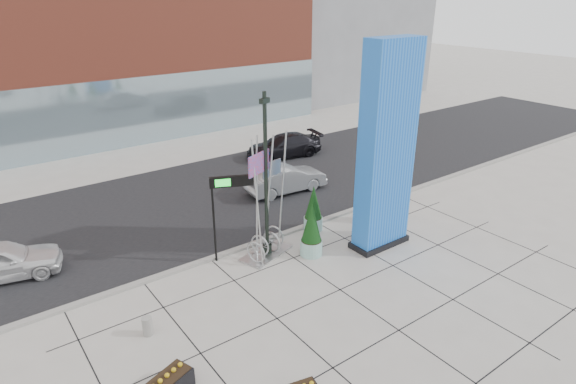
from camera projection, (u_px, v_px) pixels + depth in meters
ground at (304, 287)px, 18.91m from camera, size 160.00×160.00×0.00m
street_asphalt at (192, 203)px, 26.33m from camera, size 80.00×12.00×0.02m
curb_edge at (250, 245)px, 21.85m from camera, size 80.00×0.30×0.12m
tower_podium at (101, 63)px, 37.36m from camera, size 34.00×10.00×11.00m
tower_glass_front at (127, 113)px, 34.96m from camera, size 34.00×0.60×5.00m
building_grey_parking at (312, 7)px, 53.35m from camera, size 20.00×18.00×18.00m
blue_pylon at (386, 153)px, 20.37m from camera, size 2.73×1.22×9.11m
lamp_post at (266, 192)px, 20.15m from camera, size 0.49×0.39×7.16m
public_art_sculpture at (266, 225)px, 20.70m from camera, size 2.64×1.88×5.42m
concrete_bollard at (147, 326)px, 16.17m from camera, size 0.35×0.35×0.68m
overhead_street_sign at (226, 187)px, 19.81m from camera, size 1.71×0.88×3.83m
round_planter_east at (374, 202)px, 23.90m from camera, size 0.87×0.87×2.18m
round_planter_mid at (313, 209)px, 22.99m from camera, size 0.92×0.92×2.29m
round_planter_west at (311, 231)px, 20.77m from camera, size 0.98×0.98×2.45m
car_white_west at (0, 261)px, 19.17m from camera, size 4.87×2.87×1.55m
car_silver_mid at (286, 179)px, 27.48m from camera, size 4.87×2.05×1.56m
car_dark_east at (284, 146)px, 33.34m from camera, size 5.61×3.01×1.54m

